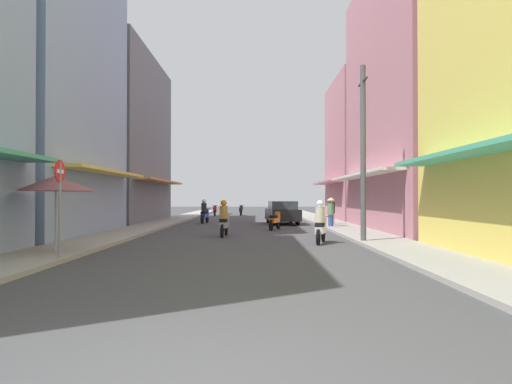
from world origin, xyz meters
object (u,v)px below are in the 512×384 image
object	(u,v)px
motorbike_white	(320,224)
pedestrian_far	(331,212)
vendor_umbrella	(55,183)
street_sign_no_entry	(59,196)
motorbike_black	(240,210)
utility_pole	(362,152)
motorbike_red	(214,210)
motorbike_blue	(204,213)
parked_car	(281,212)
pedestrian_crossing	(330,211)
motorbike_orange	(274,220)
motorbike_silver	(223,220)

from	to	relation	value
motorbike_white	pedestrian_far	bearing A→B (deg)	78.02
vendor_umbrella	street_sign_no_entry	world-z (taller)	street_sign_no_entry
motorbike_black	vendor_umbrella	xyz separation A→B (m)	(-4.47, -28.94, 1.59)
utility_pole	street_sign_no_entry	size ratio (longest dim) A/B	2.45
motorbike_red	pedestrian_far	bearing A→B (deg)	-61.39
vendor_umbrella	motorbike_black	bearing A→B (deg)	81.23
motorbike_red	pedestrian_far	size ratio (longest dim) A/B	1.08
motorbike_blue	vendor_umbrella	xyz separation A→B (m)	(-2.54, -15.89, 1.39)
parked_car	pedestrian_far	bearing A→B (deg)	-38.16
motorbike_white	motorbike_black	xyz separation A→B (m)	(-3.78, 25.71, -0.20)
motorbike_black	pedestrian_crossing	world-z (taller)	pedestrian_crossing
motorbike_blue	motorbike_red	world-z (taller)	motorbike_blue
utility_pole	vendor_umbrella	bearing A→B (deg)	-162.23
motorbike_white	motorbike_black	bearing A→B (deg)	98.36
pedestrian_crossing	utility_pole	size ratio (longest dim) A/B	0.26
pedestrian_crossing	motorbike_orange	bearing A→B (deg)	-159.95
motorbike_black	motorbike_silver	bearing A→B (deg)	-89.90
parked_car	pedestrian_crossing	bearing A→B (deg)	-58.89
motorbike_silver	parked_car	distance (m)	9.52
motorbike_blue	motorbike_orange	xyz separation A→B (m)	(4.32, -5.80, -0.20)
motorbike_red	motorbike_silver	world-z (taller)	motorbike_silver
pedestrian_far	vendor_umbrella	bearing A→B (deg)	-128.41
utility_pole	motorbike_white	bearing A→B (deg)	176.54
motorbike_orange	motorbike_silver	bearing A→B (deg)	-121.07
motorbike_orange	street_sign_no_entry	xyz separation A→B (m)	(-6.05, -11.70, 1.21)
motorbike_black	parked_car	xyz separation A→B (m)	(3.08, -13.75, 0.24)
motorbike_black	parked_car	size ratio (longest dim) A/B	0.43
motorbike_silver	pedestrian_crossing	distance (m)	7.42
motorbike_red	parked_car	size ratio (longest dim) A/B	0.42
vendor_umbrella	motorbike_silver	bearing A→B (deg)	53.89
motorbike_black	street_sign_no_entry	size ratio (longest dim) A/B	0.68
motorbike_blue	pedestrian_crossing	world-z (taller)	pedestrian_crossing
vendor_umbrella	utility_pole	size ratio (longest dim) A/B	0.36
pedestrian_crossing	motorbike_white	bearing A→B (deg)	-102.01
motorbike_silver	motorbike_black	distance (m)	22.77
motorbike_orange	vendor_umbrella	bearing A→B (deg)	-124.22
motorbike_red	vendor_umbrella	size ratio (longest dim) A/B	0.78
motorbike_silver	utility_pole	distance (m)	6.63
motorbike_white	vendor_umbrella	distance (m)	8.96
motorbike_red	motorbike_white	distance (m)	25.68
motorbike_white	motorbike_silver	world-z (taller)	same
pedestrian_crossing	street_sign_no_entry	distance (m)	15.75
motorbike_blue	motorbike_orange	size ratio (longest dim) A/B	1.04
parked_car	pedestrian_far	distance (m)	3.53
motorbike_orange	parked_car	xyz separation A→B (m)	(0.68, 5.10, 0.24)
motorbike_red	pedestrian_crossing	size ratio (longest dim) A/B	1.07
parked_car	pedestrian_crossing	size ratio (longest dim) A/B	2.52
vendor_umbrella	street_sign_no_entry	distance (m)	1.84
parked_car	street_sign_no_entry	distance (m)	18.12
motorbike_blue	vendor_umbrella	size ratio (longest dim) A/B	0.78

